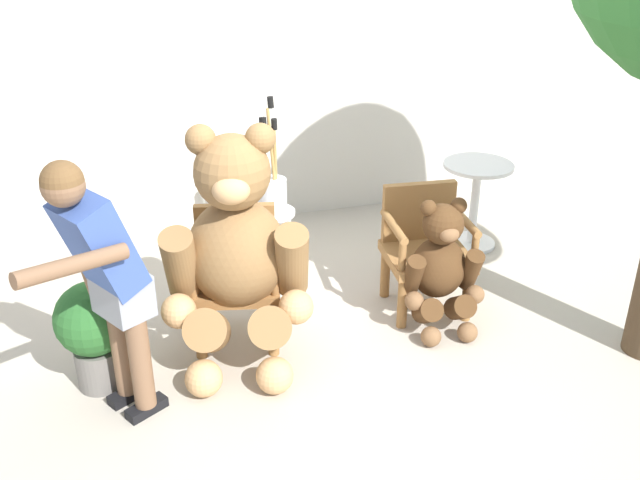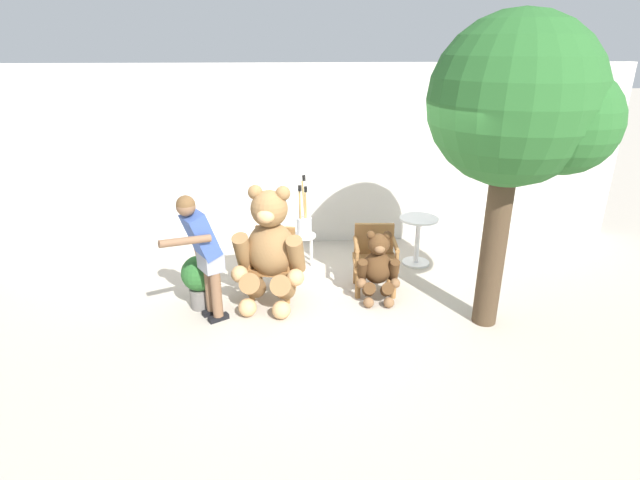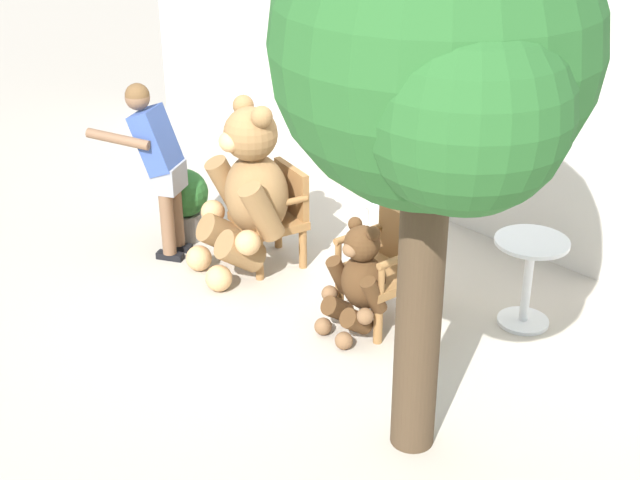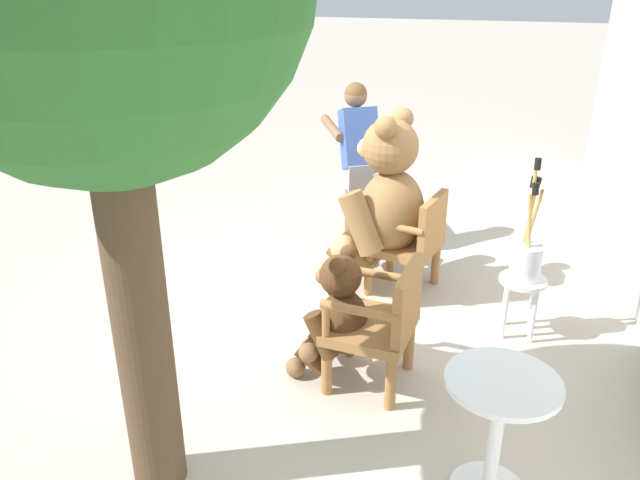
# 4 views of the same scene
# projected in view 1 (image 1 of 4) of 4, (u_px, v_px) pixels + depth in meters

# --- Properties ---
(ground_plane) EXTENTS (60.00, 60.00, 0.00)m
(ground_plane) POSITION_uv_depth(u_px,v_px,m) (358.00, 362.00, 4.50)
(ground_plane) COLOR #B2A899
(back_wall) EXTENTS (10.00, 0.16, 2.80)m
(back_wall) POSITION_uv_depth(u_px,v_px,m) (267.00, 60.00, 5.95)
(back_wall) COLOR beige
(back_wall) RESTS_ON ground
(wooden_chair_left) EXTENTS (0.66, 0.63, 0.86)m
(wooden_chair_left) POSITION_uv_depth(u_px,v_px,m) (236.00, 272.00, 4.61)
(wooden_chair_left) COLOR olive
(wooden_chair_left) RESTS_ON ground
(wooden_chair_right) EXTENTS (0.60, 0.57, 0.86)m
(wooden_chair_right) POSITION_uv_depth(u_px,v_px,m) (425.00, 245.00, 4.94)
(wooden_chair_right) COLOR olive
(wooden_chair_right) RESTS_ON ground
(teddy_bear_large) EXTENTS (0.94, 0.94, 1.51)m
(teddy_bear_large) POSITION_uv_depth(u_px,v_px,m) (236.00, 252.00, 4.25)
(teddy_bear_large) COLOR olive
(teddy_bear_large) RESTS_ON ground
(teddy_bear_small) EXTENTS (0.55, 0.54, 0.91)m
(teddy_bear_small) POSITION_uv_depth(u_px,v_px,m) (441.00, 267.00, 4.70)
(teddy_bear_small) COLOR #4C3019
(teddy_bear_small) RESTS_ON ground
(person_visitor) EXTENTS (0.63, 0.71, 1.56)m
(person_visitor) POSITION_uv_depth(u_px,v_px,m) (104.00, 271.00, 3.66)
(person_visitor) COLOR black
(person_visitor) RESTS_ON ground
(white_stool) EXTENTS (0.34, 0.34, 0.46)m
(white_stool) POSITION_uv_depth(u_px,v_px,m) (273.00, 223.00, 5.52)
(white_stool) COLOR white
(white_stool) RESTS_ON ground
(brush_bucket) EXTENTS (0.22, 0.22, 0.90)m
(brush_bucket) POSITION_uv_depth(u_px,v_px,m) (272.00, 189.00, 5.39)
(brush_bucket) COLOR silver
(brush_bucket) RESTS_ON white_stool
(round_side_table) EXTENTS (0.56, 0.56, 0.72)m
(round_side_table) POSITION_uv_depth(u_px,v_px,m) (475.00, 195.00, 5.79)
(round_side_table) COLOR silver
(round_side_table) RESTS_ON ground
(potted_plant) EXTENTS (0.44, 0.44, 0.68)m
(potted_plant) POSITION_uv_depth(u_px,v_px,m) (94.00, 328.00, 4.13)
(potted_plant) COLOR slate
(potted_plant) RESTS_ON ground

